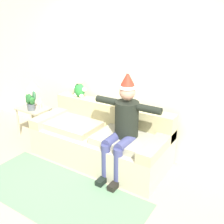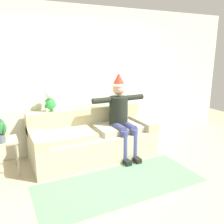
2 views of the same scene
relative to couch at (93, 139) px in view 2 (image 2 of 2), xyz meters
The scene contains 8 objects.
ground_plane 1.05m from the couch, 90.00° to the right, with size 10.00×10.00×0.00m, color tan.
back_wall 1.15m from the couch, 90.00° to the left, with size 7.00×0.10×2.70m, color beige.
couch is the anchor object (origin of this frame).
person_seated 0.69m from the couch, 18.59° to the right, with size 1.02×0.77×1.55m.
teddy_bear 1.00m from the couch, 155.78° to the left, with size 0.29×0.17×0.38m.
potted_plant 1.56m from the couch, behind, with size 0.25×0.24×0.37m.
candle_short 1.44m from the couch, behind, with size 0.04×0.04×0.20m.
area_rug 1.12m from the couch, 90.00° to the right, with size 2.45×1.02×0.01m, color slate.
Camera 2 is at (-1.51, -2.84, 1.90)m, focal length 38.42 mm.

